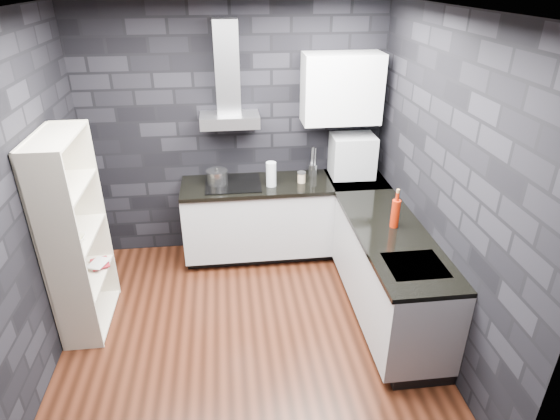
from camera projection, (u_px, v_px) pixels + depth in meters
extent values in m
plane|color=#3E1B0F|center=(248.00, 333.00, 4.23)|extent=(3.20, 3.20, 0.00)
plane|color=silver|center=(234.00, 9.00, 3.00)|extent=(3.20, 3.20, 0.00)
cube|color=black|center=(235.00, 134.00, 5.05)|extent=(3.20, 0.05, 2.70)
cube|color=black|center=(259.00, 349.00, 2.18)|extent=(3.20, 0.05, 2.70)
cube|color=black|center=(21.00, 210.00, 3.44)|extent=(0.05, 3.20, 2.70)
cube|color=black|center=(443.00, 188.00, 3.78)|extent=(0.05, 3.20, 2.70)
cube|color=black|center=(284.00, 247.00, 5.44)|extent=(2.18, 0.50, 0.10)
cube|color=black|center=(388.00, 310.00, 4.44)|extent=(0.50, 1.78, 0.10)
cube|color=#B6B6BA|center=(284.00, 216.00, 5.21)|extent=(2.20, 0.60, 0.76)
cube|color=#B6B6BA|center=(389.00, 273.00, 4.24)|extent=(0.60, 1.80, 0.76)
cube|color=black|center=(285.00, 184.00, 5.02)|extent=(2.20, 0.62, 0.04)
cube|color=black|center=(392.00, 235.00, 4.05)|extent=(0.62, 1.80, 0.04)
cube|color=black|center=(357.00, 180.00, 5.11)|extent=(0.62, 0.62, 0.04)
cube|color=#B3B3B8|center=(230.00, 120.00, 4.77)|extent=(0.60, 0.34, 0.12)
cube|color=#B3B3B8|center=(227.00, 67.00, 4.60)|extent=(0.24, 0.20, 0.90)
cube|color=white|center=(342.00, 89.00, 4.76)|extent=(0.80, 0.35, 0.70)
cube|color=black|center=(233.00, 184.00, 4.96)|extent=(0.58, 0.50, 0.01)
cube|color=#B3B3B8|center=(415.00, 265.00, 3.61)|extent=(0.44, 0.40, 0.01)
cylinder|color=#B6B7BA|center=(217.00, 177.00, 4.93)|extent=(0.27, 0.27, 0.13)
cylinder|color=silver|center=(271.00, 174.00, 4.87)|extent=(0.12, 0.12, 0.26)
cylinder|color=tan|center=(301.00, 178.00, 4.98)|extent=(0.11, 0.11, 0.10)
cylinder|color=#B6B7BA|center=(313.00, 170.00, 5.16)|extent=(0.11, 0.11, 0.12)
cube|color=#A8ABAF|center=(352.00, 156.00, 5.08)|extent=(0.47, 0.37, 0.46)
cylinder|color=#951C08|center=(395.00, 214.00, 4.08)|extent=(0.10, 0.10, 0.26)
cube|color=beige|center=(76.00, 236.00, 3.99)|extent=(0.44, 0.84, 1.80)
imported|color=white|center=(70.00, 241.00, 3.85)|extent=(0.26, 0.26, 0.06)
imported|color=maroon|center=(89.00, 257.00, 4.30)|extent=(0.15, 0.07, 0.21)
imported|color=#B2B2B2|center=(90.00, 254.00, 4.31)|extent=(0.14, 0.07, 0.20)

